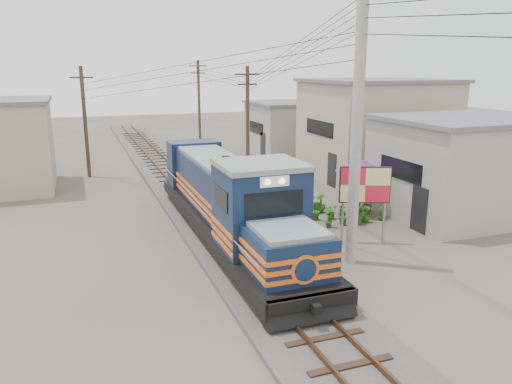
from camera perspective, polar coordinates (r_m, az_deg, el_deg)
name	(u,v)px	position (r m, az deg, el deg)	size (l,w,h in m)	color
ground	(256,269)	(17.84, 0.04, -8.83)	(120.00, 120.00, 0.00)	#473F35
ballast	(193,199)	(26.94, -7.24, -0.76)	(3.60, 70.00, 0.16)	#595651
track	(193,195)	(26.90, -7.25, -0.39)	(1.15, 70.00, 0.12)	#51331E
locomotive	(230,202)	(20.06, -2.96, -1.19)	(2.80, 15.20, 3.77)	black
utility_pole_main	(357,125)	(17.60, 11.47, 7.47)	(0.40, 0.40, 10.00)	#9E9B93
wooden_pole_mid	(248,121)	(31.30, -0.97, 8.14)	(1.60, 0.24, 7.00)	#4C3826
wooden_pole_far	(199,102)	(44.77, -6.53, 10.20)	(1.60, 0.24, 7.50)	#4C3826
wooden_pole_left	(85,120)	(33.60, -18.96, 7.80)	(1.60, 0.24, 7.00)	#4C3826
power_lines	(192,53)	(24.55, -7.32, 15.45)	(9.65, 19.00, 3.30)	black
shophouse_front	(463,167)	(25.57, 22.57, 2.69)	(7.35, 6.30, 4.70)	gray
shophouse_mid	(376,128)	(33.10, 13.52, 7.09)	(8.40, 7.35, 6.20)	tan
shophouse_back	(291,127)	(41.24, 4.01, 7.38)	(6.30, 6.30, 4.20)	gray
billboard	(365,187)	(20.27, 12.34, 0.55)	(1.92, 0.91, 3.14)	#99999E
market_umbrella	(360,165)	(24.47, 11.81, 3.01)	(3.21, 3.21, 2.68)	black
vendor	(356,190)	(25.94, 11.36, 0.18)	(0.60, 0.39, 1.65)	black
plant_nursery	(343,209)	(23.66, 9.87, -1.98)	(3.38, 3.11, 1.10)	#255618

